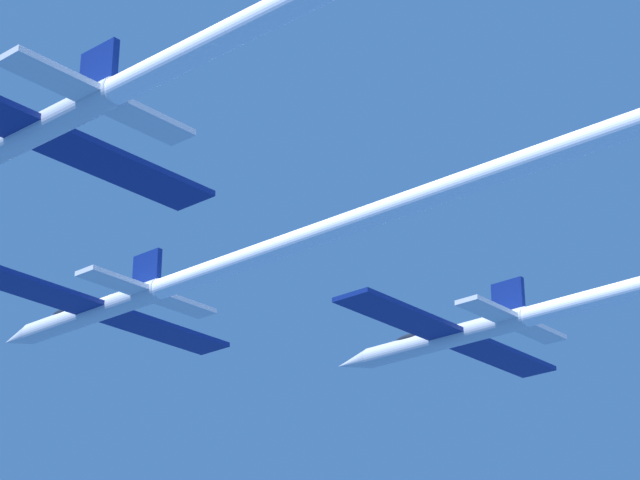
# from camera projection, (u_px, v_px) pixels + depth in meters

# --- Properties ---
(jet_lead) EXTENTS (18.27, 54.81, 3.03)m
(jet_lead) POSITION_uv_depth(u_px,v_px,m) (289.00, 244.00, 65.65)
(jet_lead) COLOR silver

